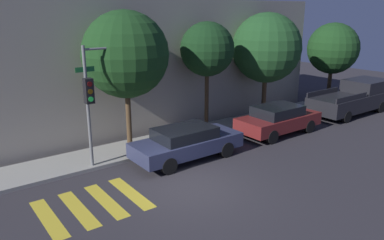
{
  "coord_description": "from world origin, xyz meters",
  "views": [
    {
      "loc": [
        -6.78,
        -9.38,
        5.78
      ],
      "look_at": [
        1.71,
        2.1,
        1.6
      ],
      "focal_mm": 35.0,
      "sensor_mm": 36.0,
      "label": 1
    }
  ],
  "objects_px": {
    "sedan_middle": "(278,119)",
    "tree_midblock": "(207,49)",
    "sedan_near_corner": "(187,142)",
    "tree_far_end": "(267,48)",
    "traffic_light_pole": "(100,84)",
    "tree_near_corner": "(126,55)",
    "pickup_truck": "(354,97)",
    "tree_behind_truck": "(333,49)"
  },
  "relations": [
    {
      "from": "tree_far_end",
      "to": "tree_near_corner",
      "type": "bearing_deg",
      "value": 180.0
    },
    {
      "from": "pickup_truck",
      "to": "tree_behind_truck",
      "type": "height_order",
      "value": "tree_behind_truck"
    },
    {
      "from": "sedan_middle",
      "to": "tree_far_end",
      "type": "height_order",
      "value": "tree_far_end"
    },
    {
      "from": "tree_near_corner",
      "to": "tree_behind_truck",
      "type": "xyz_separation_m",
      "value": [
        14.43,
        -0.0,
        -0.57
      ]
    },
    {
      "from": "sedan_near_corner",
      "to": "tree_midblock",
      "type": "bearing_deg",
      "value": 39.38
    },
    {
      "from": "sedan_near_corner",
      "to": "tree_near_corner",
      "type": "distance_m",
      "value": 4.33
    },
    {
      "from": "sedan_near_corner",
      "to": "tree_midblock",
      "type": "distance_m",
      "value": 5.06
    },
    {
      "from": "pickup_truck",
      "to": "tree_far_end",
      "type": "xyz_separation_m",
      "value": [
        -4.98,
        2.43,
        2.94
      ]
    },
    {
      "from": "tree_midblock",
      "to": "sedan_middle",
      "type": "bearing_deg",
      "value": -44.15
    },
    {
      "from": "traffic_light_pole",
      "to": "pickup_truck",
      "type": "relative_size",
      "value": 0.82
    },
    {
      "from": "pickup_truck",
      "to": "tree_behind_truck",
      "type": "distance_m",
      "value": 3.71
    },
    {
      "from": "tree_far_end",
      "to": "pickup_truck",
      "type": "bearing_deg",
      "value": -26.0
    },
    {
      "from": "traffic_light_pole",
      "to": "sedan_middle",
      "type": "bearing_deg",
      "value": -8.58
    },
    {
      "from": "tree_midblock",
      "to": "tree_behind_truck",
      "type": "xyz_separation_m",
      "value": [
        10.18,
        0.0,
        -0.54
      ]
    },
    {
      "from": "sedan_middle",
      "to": "tree_near_corner",
      "type": "height_order",
      "value": "tree_near_corner"
    },
    {
      "from": "sedan_middle",
      "to": "tree_far_end",
      "type": "distance_m",
      "value": 4.25
    },
    {
      "from": "sedan_near_corner",
      "to": "tree_far_end",
      "type": "xyz_separation_m",
      "value": [
        7.03,
        2.43,
        3.14
      ]
    },
    {
      "from": "pickup_truck",
      "to": "tree_near_corner",
      "type": "height_order",
      "value": "tree_near_corner"
    },
    {
      "from": "sedan_near_corner",
      "to": "pickup_truck",
      "type": "xyz_separation_m",
      "value": [
        12.01,
        -0.0,
        0.2
      ]
    },
    {
      "from": "tree_midblock",
      "to": "tree_far_end",
      "type": "bearing_deg",
      "value": 0.0
    },
    {
      "from": "tree_near_corner",
      "to": "tree_behind_truck",
      "type": "bearing_deg",
      "value": -0.0
    },
    {
      "from": "sedan_middle",
      "to": "tree_far_end",
      "type": "relative_size",
      "value": 0.75
    },
    {
      "from": "sedan_near_corner",
      "to": "sedan_middle",
      "type": "relative_size",
      "value": 1.05
    },
    {
      "from": "sedan_near_corner",
      "to": "pickup_truck",
      "type": "bearing_deg",
      "value": -0.0
    },
    {
      "from": "sedan_middle",
      "to": "tree_midblock",
      "type": "distance_m",
      "value": 4.79
    },
    {
      "from": "sedan_middle",
      "to": "tree_midblock",
      "type": "height_order",
      "value": "tree_midblock"
    },
    {
      "from": "sedan_near_corner",
      "to": "sedan_middle",
      "type": "distance_m",
      "value": 5.46
    },
    {
      "from": "traffic_light_pole",
      "to": "tree_behind_truck",
      "type": "bearing_deg",
      "value": 4.14
    },
    {
      "from": "tree_midblock",
      "to": "pickup_truck",
      "type": "bearing_deg",
      "value": -15.02
    },
    {
      "from": "pickup_truck",
      "to": "tree_far_end",
      "type": "relative_size",
      "value": 0.99
    },
    {
      "from": "tree_far_end",
      "to": "tree_behind_truck",
      "type": "bearing_deg",
      "value": -0.0
    },
    {
      "from": "tree_near_corner",
      "to": "pickup_truck",
      "type": "bearing_deg",
      "value": -10.35
    },
    {
      "from": "tree_far_end",
      "to": "tree_behind_truck",
      "type": "distance_m",
      "value": 6.12
    },
    {
      "from": "tree_midblock",
      "to": "tree_near_corner",
      "type": "bearing_deg",
      "value": 180.0
    },
    {
      "from": "traffic_light_pole",
      "to": "sedan_middle",
      "type": "distance_m",
      "value": 8.84
    },
    {
      "from": "sedan_middle",
      "to": "tree_behind_truck",
      "type": "height_order",
      "value": "tree_behind_truck"
    },
    {
      "from": "tree_behind_truck",
      "to": "pickup_truck",
      "type": "bearing_deg",
      "value": -114.91
    },
    {
      "from": "sedan_middle",
      "to": "tree_far_end",
      "type": "bearing_deg",
      "value": 57.11
    },
    {
      "from": "sedan_middle",
      "to": "tree_behind_truck",
      "type": "bearing_deg",
      "value": 17.55
    },
    {
      "from": "traffic_light_pole",
      "to": "tree_behind_truck",
      "type": "distance_m",
      "value": 16.11
    },
    {
      "from": "tree_midblock",
      "to": "tree_far_end",
      "type": "relative_size",
      "value": 0.93
    },
    {
      "from": "sedan_near_corner",
      "to": "tree_far_end",
      "type": "bearing_deg",
      "value": 19.05
    }
  ]
}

